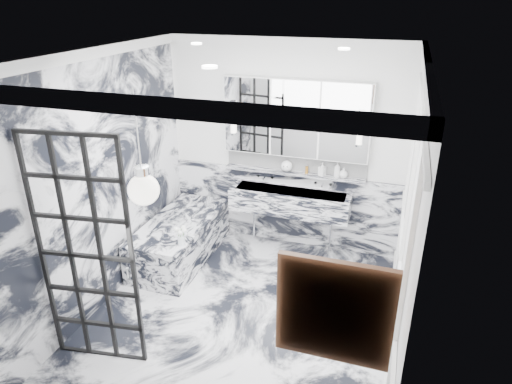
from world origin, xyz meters
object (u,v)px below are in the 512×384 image
(trough_sink, at_px, (290,201))
(mirror_cabinet, at_px, (296,118))
(crittall_door, at_px, (86,256))
(bathtub, at_px, (181,239))

(trough_sink, bearing_deg, mirror_cabinet, 90.00)
(crittall_door, distance_m, bathtub, 2.07)
(crittall_door, height_order, trough_sink, crittall_door)
(mirror_cabinet, height_order, bathtub, mirror_cabinet)
(mirror_cabinet, xyz_separation_m, bathtub, (-1.32, -0.83, -1.54))
(crittall_door, relative_size, trough_sink, 1.42)
(crittall_door, height_order, mirror_cabinet, mirror_cabinet)
(trough_sink, relative_size, bathtub, 0.97)
(crittall_door, relative_size, bathtub, 1.38)
(crittall_door, bearing_deg, bathtub, 84.01)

